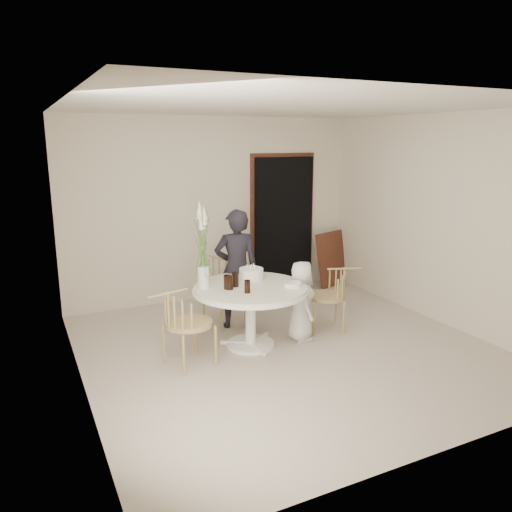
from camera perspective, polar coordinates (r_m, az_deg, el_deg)
name	(u,v)px	position (r m, az deg, el deg)	size (l,w,h in m)	color
ground	(287,348)	(5.91, 3.57, -10.46)	(4.50, 4.50, 0.00)	beige
room_shell	(289,210)	(5.46, 3.81, 5.29)	(4.50, 4.50, 4.50)	silver
doorway	(283,224)	(8.00, 3.13, 3.69)	(1.00, 0.10, 2.10)	black
door_trim	(282,220)	(8.02, 3.00, 4.15)	(1.12, 0.03, 2.22)	brown
table	(251,296)	(5.75, -0.63, -4.56)	(1.33, 1.33, 0.73)	white
picture_frame	(331,259)	(8.33, 8.62, -0.33)	(0.67, 0.04, 0.89)	brown
chair_far	(219,279)	(6.66, -4.28, -2.63)	(0.56, 0.59, 0.86)	tan
chair_right	(335,289)	(6.37, 9.01, -3.80)	(0.58, 0.55, 0.81)	tan
chair_left	(179,317)	(5.28, -8.82, -6.96)	(0.59, 0.56, 0.87)	tan
girl	(236,269)	(6.32, -2.25, -1.49)	(0.56, 0.37, 1.53)	black
boy	(301,301)	(6.00, 5.17, -5.15)	(0.47, 0.31, 0.97)	silver
birthday_cake	(251,274)	(5.96, -0.54, -2.06)	(0.29, 0.29, 0.19)	white
cola_tumbler_a	(230,283)	(5.57, -3.00, -3.07)	(0.07, 0.07, 0.16)	black
cola_tumbler_b	(247,287)	(5.45, -1.00, -3.51)	(0.07, 0.07, 0.14)	black
cola_tumbler_c	(227,282)	(5.59, -3.33, -3.00)	(0.08, 0.08, 0.16)	black
cola_tumbler_d	(235,279)	(5.68, -2.38, -2.70)	(0.08, 0.08, 0.17)	black
plate_stack	(293,284)	(5.71, 4.23, -3.25)	(0.20, 0.20, 0.05)	white
flower_vase	(203,247)	(5.57, -6.10, 1.02)	(0.13, 0.13, 0.99)	silver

